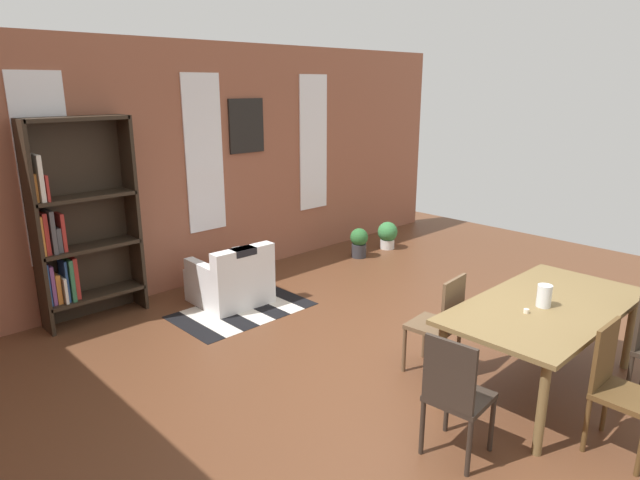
# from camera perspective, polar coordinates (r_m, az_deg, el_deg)

# --- Properties ---
(ground_plane) EXTENTS (10.74, 10.74, 0.00)m
(ground_plane) POSITION_cam_1_polar(r_m,az_deg,el_deg) (5.24, 11.75, -13.83)
(ground_plane) COLOR brown
(back_wall_brick) EXTENTS (9.26, 0.12, 3.09)m
(back_wall_brick) POSITION_cam_1_polar(r_m,az_deg,el_deg) (7.36, -12.18, 7.56)
(back_wall_brick) COLOR #985840
(back_wall_brick) RESTS_ON ground
(window_pane_0) EXTENTS (0.55, 0.02, 2.01)m
(window_pane_0) POSITION_cam_1_polar(r_m,az_deg,el_deg) (6.48, -26.58, 6.52)
(window_pane_0) COLOR white
(window_pane_1) EXTENTS (0.55, 0.02, 2.01)m
(window_pane_1) POSITION_cam_1_polar(r_m,az_deg,el_deg) (7.28, -11.95, 8.72)
(window_pane_1) COLOR white
(window_pane_2) EXTENTS (0.55, 0.02, 2.01)m
(window_pane_2) POSITION_cam_1_polar(r_m,az_deg,el_deg) (8.46, -0.70, 10.02)
(window_pane_2) COLOR white
(dining_table) EXTENTS (2.01, 1.04, 0.78)m
(dining_table) POSITION_cam_1_polar(r_m,az_deg,el_deg) (5.08, 22.42, -6.97)
(dining_table) COLOR brown
(dining_table) RESTS_ON ground
(vase_on_table) EXTENTS (0.12, 0.12, 0.19)m
(vase_on_table) POSITION_cam_1_polar(r_m,az_deg,el_deg) (4.95, 22.27, -5.39)
(vase_on_table) COLOR silver
(vase_on_table) RESTS_ON dining_table
(tealight_candle_0) EXTENTS (0.04, 0.04, 0.03)m
(tealight_candle_0) POSITION_cam_1_polar(r_m,az_deg,el_deg) (4.79, 20.65, -6.92)
(tealight_candle_0) COLOR silver
(tealight_candle_0) RESTS_ON dining_table
(dining_chair_far_left) EXTENTS (0.44, 0.44, 0.95)m
(dining_chair_far_left) POSITION_cam_1_polar(r_m,az_deg,el_deg) (5.11, 12.41, -8.27)
(dining_chair_far_left) COLOR brown
(dining_chair_far_left) RESTS_ON ground
(dining_chair_head_left) EXTENTS (0.43, 0.43, 0.95)m
(dining_chair_head_left) POSITION_cam_1_polar(r_m,az_deg,el_deg) (4.05, 13.86, -15.21)
(dining_chair_head_left) COLOR #30271F
(dining_chair_head_left) RESTS_ON ground
(dining_chair_near_left) EXTENTS (0.40, 0.40, 0.95)m
(dining_chair_near_left) POSITION_cam_1_polar(r_m,az_deg,el_deg) (4.55, 28.50, -13.09)
(dining_chair_near_left) COLOR brown
(dining_chair_near_left) RESTS_ON ground
(bookshelf_tall) EXTENTS (1.10, 0.33, 2.25)m
(bookshelf_tall) POSITION_cam_1_polar(r_m,az_deg,el_deg) (6.47, -23.94, 1.33)
(bookshelf_tall) COLOR #2D2319
(bookshelf_tall) RESTS_ON ground
(armchair_white) EXTENTS (0.83, 0.83, 0.75)m
(armchair_white) POSITION_cam_1_polar(r_m,az_deg,el_deg) (6.74, -9.19, -4.19)
(armchair_white) COLOR white
(armchair_white) RESTS_ON ground
(potted_plant_corner) EXTENTS (0.27, 0.27, 0.46)m
(potted_plant_corner) POSITION_cam_1_polar(r_m,az_deg,el_deg) (8.40, 4.08, -0.18)
(potted_plant_corner) COLOR #333338
(potted_plant_corner) RESTS_ON ground
(potted_plant_window) EXTENTS (0.32, 0.32, 0.44)m
(potted_plant_window) POSITION_cam_1_polar(r_m,az_deg,el_deg) (8.90, 7.03, 0.61)
(potted_plant_window) COLOR silver
(potted_plant_window) RESTS_ON ground
(striped_rug) EXTENTS (1.57, 0.96, 0.01)m
(striped_rug) POSITION_cam_1_polar(r_m,az_deg,el_deg) (6.58, -8.07, -7.22)
(striped_rug) COLOR black
(striped_rug) RESTS_ON ground
(framed_picture) EXTENTS (0.56, 0.03, 0.72)m
(framed_picture) POSITION_cam_1_polar(r_m,az_deg,el_deg) (7.63, -7.66, 11.67)
(framed_picture) COLOR black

